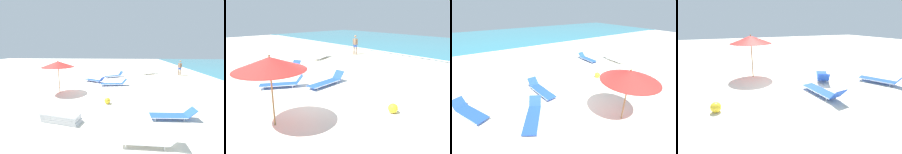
# 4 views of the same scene
# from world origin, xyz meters

# --- Properties ---
(ground_plane) EXTENTS (60.00, 60.00, 0.16)m
(ground_plane) POSITION_xyz_m (0.00, 0.01, -0.08)
(ground_plane) COLOR silver
(beach_umbrella) EXTENTS (2.33, 2.33, 2.41)m
(beach_umbrella) POSITION_xyz_m (1.01, -2.49, 2.12)
(beach_umbrella) COLOR olive
(beach_umbrella) RESTS_ON ground_plane
(lounger_stack) EXTENTS (1.01, 1.99, 0.41)m
(lounger_stack) POSITION_xyz_m (5.40, -0.67, 0.21)
(lounger_stack) COLOR white
(lounger_stack) RESTS_ON ground_plane
(sun_lounger_under_umbrella) EXTENTS (0.67, 2.11, 0.55)m
(sun_lounger_under_umbrella) POSITION_xyz_m (4.89, 4.52, 0.21)
(sun_lounger_under_umbrella) COLOR blue
(sun_lounger_under_umbrella) RESTS_ON ground_plane
(sun_lounger_beside_umbrella) EXTENTS (1.46, 2.19, 0.59)m
(sun_lounger_beside_umbrella) POSITION_xyz_m (-7.03, 5.70, 0.22)
(sun_lounger_beside_umbrella) COLOR white
(sun_lounger_beside_umbrella) RESTS_ON ground_plane
(sun_lounger_near_water_left) EXTENTS (1.59, 2.19, 0.61)m
(sun_lounger_near_water_left) POSITION_xyz_m (-2.39, -0.40, 0.22)
(sun_lounger_near_water_left) COLOR blue
(sun_lounger_near_water_left) RESTS_ON ground_plane
(sun_lounger_near_water_right) EXTENTS (1.48, 2.12, 0.63)m
(sun_lounger_near_water_right) POSITION_xyz_m (-4.80, 1.38, 0.22)
(sun_lounger_near_water_right) COLOR blue
(sun_lounger_near_water_right) RESTS_ON ground_plane
(sun_lounger_mid_beach_solo) EXTENTS (0.88, 2.32, 0.60)m
(sun_lounger_mid_beach_solo) POSITION_xyz_m (-1.16, 1.51, 0.22)
(sun_lounger_mid_beach_solo) COLOR blue
(sun_lounger_mid_beach_solo) RESTS_ON ground_plane
(sun_lounger_mid_beach_pair_a) EXTENTS (0.68, 2.05, 0.58)m
(sun_lounger_mid_beach_pair_a) POSITION_xyz_m (6.87, 3.10, 0.22)
(sun_lounger_mid_beach_pair_a) COLOR white
(sun_lounger_mid_beach_pair_a) RESTS_ON ground_plane
(beachgoer_wading_adult) EXTENTS (0.35, 0.33, 1.76)m
(beachgoer_wading_adult) POSITION_xyz_m (-6.49, 9.14, 1.00)
(beachgoer_wading_adult) COLOR #A37A5B
(beachgoer_wading_adult) RESTS_ON ground_plane
(beach_ball) EXTENTS (0.38, 0.38, 0.38)m
(beach_ball) POSITION_xyz_m (3.11, 1.27, 0.19)
(beach_ball) COLOR yellow
(beach_ball) RESTS_ON ground_plane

